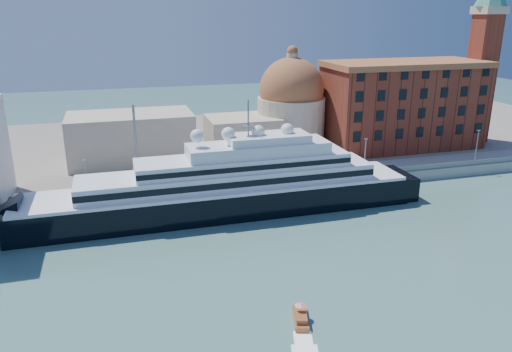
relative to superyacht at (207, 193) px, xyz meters
name	(u,v)px	position (x,y,z in m)	size (l,w,h in m)	color
ground	(285,264)	(7.73, -23.00, -4.45)	(400.00, 400.00, 0.00)	#3C6863
quay	(233,187)	(7.73, 11.00, -3.20)	(180.00, 10.00, 2.50)	gray
land	(200,143)	(7.73, 52.00, -3.45)	(260.00, 72.00, 2.00)	slate
quay_fence	(238,185)	(7.73, 6.50, -1.35)	(180.00, 0.10, 1.20)	slate
superyacht	(207,193)	(0.00, 0.00, 0.00)	(86.25, 11.96, 25.78)	black
service_barge	(5,235)	(-36.08, -0.58, -3.77)	(11.09, 6.39, 2.37)	white
water_taxi	(301,318)	(4.58, -38.20, -3.85)	(3.12, 5.49, 2.47)	brown
warehouse	(403,104)	(59.73, 29.00, 9.34)	(43.00, 19.00, 23.25)	maroon
campanile	(485,46)	(83.73, 29.00, 24.31)	(8.40, 8.40, 47.00)	maroon
church	(235,120)	(14.12, 34.72, 6.46)	(66.00, 18.00, 25.50)	beige
lamp_posts	(174,156)	(-4.94, 9.27, 5.39)	(120.80, 2.40, 18.00)	slate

